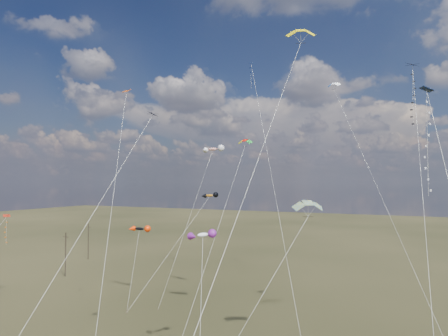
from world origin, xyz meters
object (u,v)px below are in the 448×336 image
at_px(utility_pole_near, 65,254).
at_px(parafoil_yellow, 300,32).
at_px(diamond_black_high, 414,106).
at_px(novelty_black_orange, 139,229).
at_px(utility_pole_far, 88,241).

distance_m(utility_pole_near, parafoil_yellow, 58.42).
relative_size(diamond_black_high, parafoil_yellow, 0.91).
bearing_deg(novelty_black_orange, utility_pole_far, 146.35).
relative_size(utility_pole_near, novelty_black_orange, 0.74).
bearing_deg(utility_pole_far, utility_pole_near, -60.26).
xyz_separation_m(parafoil_yellow, novelty_black_orange, (-28.08, 12.11, -21.62)).
relative_size(utility_pole_far, novelty_black_orange, 0.74).
distance_m(utility_pole_far, parafoil_yellow, 70.18).
bearing_deg(parafoil_yellow, utility_pole_near, 160.65).
bearing_deg(novelty_black_orange, parafoil_yellow, -23.33).
bearing_deg(utility_pole_near, parafoil_yellow, -19.35).
distance_m(utility_pole_near, diamond_black_high, 62.85).
bearing_deg(utility_pole_near, diamond_black_high, -10.23).
relative_size(utility_pole_near, utility_pole_far, 1.00).
height_order(utility_pole_near, novelty_black_orange, novelty_black_orange).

